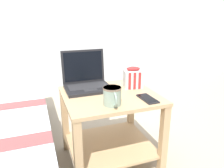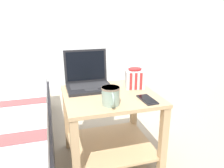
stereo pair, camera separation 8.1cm
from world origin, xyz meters
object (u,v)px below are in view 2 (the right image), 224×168
(mug_front_left, at_px, (111,95))
(cell_phone, at_px, (147,99))
(snack_bag, at_px, (135,79))
(laptop, at_px, (88,80))

(mug_front_left, xyz_separation_m, cell_phone, (0.23, 0.00, -0.05))
(snack_bag, bearing_deg, mug_front_left, -135.21)
(mug_front_left, bearing_deg, cell_phone, 1.14)
(laptop, height_order, cell_phone, laptop)
(laptop, relative_size, cell_phone, 1.92)
(mug_front_left, height_order, cell_phone, mug_front_left)
(laptop, bearing_deg, snack_bag, -18.51)
(mug_front_left, height_order, snack_bag, snack_bag)
(mug_front_left, bearing_deg, laptop, 100.64)
(mug_front_left, distance_m, snack_bag, 0.34)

